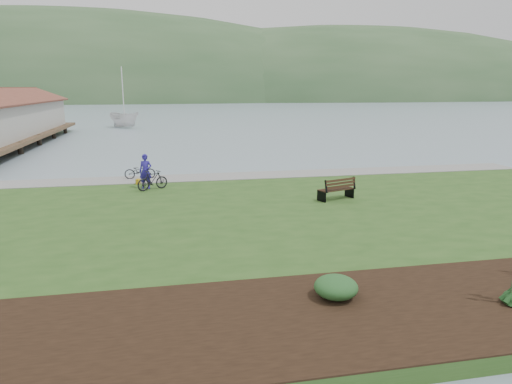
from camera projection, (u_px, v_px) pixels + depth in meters
ground at (276, 214)px, 19.99m from camera, size 600.00×600.00×0.00m
lawn at (288, 223)px, 18.03m from camera, size 34.00×20.00×0.40m
shoreline_path at (248, 176)px, 26.49m from camera, size 34.00×2.20×0.03m
garden_bed at (491, 298)px, 11.09m from camera, size 24.00×4.40×0.04m
far_hillside at (225, 101)px, 186.29m from camera, size 580.00×80.00×38.00m
park_bench at (338, 189)px, 20.74m from camera, size 1.82×1.20×1.05m
person at (145, 168)px, 22.98m from camera, size 0.85×0.68×2.06m
bicycle_a at (140, 171)px, 25.53m from camera, size 0.60×1.69×0.88m
bicycle_b at (152, 180)px, 22.76m from camera, size 1.20×1.67×0.99m
sailboat at (125, 128)px, 62.53m from camera, size 13.93×13.96×25.88m
pannier at (138, 182)px, 24.20m from camera, size 0.25×0.30×0.27m
shrub_0 at (336, 287)px, 11.03m from camera, size 1.07×1.07×0.53m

